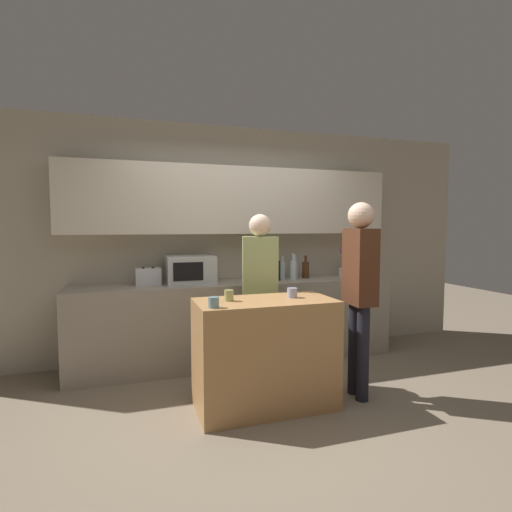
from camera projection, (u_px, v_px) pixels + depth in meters
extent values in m
plane|color=#7F705B|center=(284.00, 416.00, 3.23)|extent=(14.00, 14.00, 0.00)
cube|color=#B2A893|center=(230.00, 242.00, 4.78)|extent=(6.40, 0.08, 2.70)
cube|color=beige|center=(234.00, 201.00, 4.56)|extent=(3.74, 0.32, 0.75)
cube|color=gray|center=(238.00, 322.00, 4.52)|extent=(3.60, 0.62, 0.91)
cube|color=#B27F4C|center=(265.00, 353.00, 3.37)|extent=(1.16, 0.58, 0.92)
cube|color=#B7BABC|center=(190.00, 269.00, 4.36)|extent=(0.52, 0.38, 0.30)
cube|color=black|center=(188.00, 272.00, 4.16)|extent=(0.31, 0.01, 0.19)
cube|color=silver|center=(148.00, 276.00, 4.22)|extent=(0.26, 0.16, 0.18)
cube|color=black|center=(143.00, 268.00, 4.20)|extent=(0.02, 0.11, 0.01)
cube|color=black|center=(153.00, 268.00, 4.23)|extent=(0.02, 0.11, 0.01)
cylinder|color=silver|center=(344.00, 272.00, 4.96)|extent=(0.14, 0.14, 0.10)
cylinder|color=#38662D|center=(345.00, 261.00, 4.95)|extent=(0.01, 0.01, 0.18)
sphere|color=#B25199|center=(345.00, 250.00, 4.94)|extent=(0.13, 0.13, 0.13)
cylinder|color=black|center=(277.00, 271.00, 4.56)|extent=(0.07, 0.07, 0.23)
cylinder|color=black|center=(277.00, 257.00, 4.55)|extent=(0.03, 0.03, 0.09)
cylinder|color=silver|center=(283.00, 270.00, 4.73)|extent=(0.06, 0.06, 0.20)
cylinder|color=silver|center=(283.00, 259.00, 4.72)|extent=(0.02, 0.02, 0.08)
cylinder|color=silver|center=(293.00, 270.00, 4.64)|extent=(0.08, 0.08, 0.22)
cylinder|color=silver|center=(293.00, 257.00, 4.63)|extent=(0.03, 0.03, 0.09)
cylinder|color=silver|center=(295.00, 269.00, 4.82)|extent=(0.07, 0.07, 0.20)
cylinder|color=silver|center=(295.00, 258.00, 4.81)|extent=(0.03, 0.03, 0.08)
cylinder|color=#472814|center=(306.00, 270.00, 4.78)|extent=(0.09, 0.09, 0.20)
cylinder|color=#472814|center=(306.00, 259.00, 4.77)|extent=(0.03, 0.03, 0.08)
cylinder|color=#98A3BE|center=(292.00, 293.00, 3.44)|extent=(0.09, 0.09, 0.08)
cylinder|color=tan|center=(229.00, 295.00, 3.28)|extent=(0.08, 0.08, 0.09)
cylinder|color=#7497A4|center=(214.00, 302.00, 3.01)|extent=(0.08, 0.08, 0.08)
cylinder|color=black|center=(268.00, 341.00, 3.95)|extent=(0.11, 0.11, 0.80)
cylinder|color=black|center=(252.00, 341.00, 3.94)|extent=(0.11, 0.11, 0.80)
cube|color=#9DB06E|center=(260.00, 269.00, 3.89)|extent=(0.38, 0.27, 0.63)
sphere|color=beige|center=(260.00, 225.00, 3.86)|extent=(0.22, 0.22, 0.22)
cylinder|color=black|center=(363.00, 353.00, 3.49)|extent=(0.11, 0.11, 0.85)
cylinder|color=black|center=(354.00, 348.00, 3.65)|extent=(0.11, 0.11, 0.85)
cube|color=#4F2A19|center=(360.00, 267.00, 3.51)|extent=(0.22, 0.36, 0.67)
sphere|color=beige|center=(361.00, 215.00, 3.48)|extent=(0.23, 0.23, 0.23)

